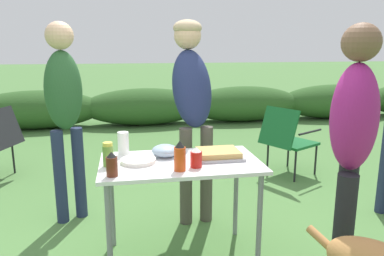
% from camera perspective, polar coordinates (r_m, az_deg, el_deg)
% --- Properties ---
extents(shrub_hedge, '(14.40, 0.90, 0.71)m').
position_cam_1_polar(shrub_hedge, '(7.35, -7.22, 3.27)').
color(shrub_hedge, '#2D5623').
rests_on(shrub_hedge, ground).
extents(folding_table, '(1.10, 0.64, 0.74)m').
position_cam_1_polar(folding_table, '(2.62, -1.77, -6.69)').
color(folding_table, white).
rests_on(folding_table, ground).
extents(food_tray, '(0.33, 0.28, 0.06)m').
position_cam_1_polar(food_tray, '(2.68, 4.02, -3.97)').
color(food_tray, '#9E9EA3').
rests_on(food_tray, folding_table).
extents(plate_stack, '(0.24, 0.24, 0.03)m').
position_cam_1_polar(plate_stack, '(2.59, -8.19, -4.95)').
color(plate_stack, white).
rests_on(plate_stack, folding_table).
extents(mixing_bowl, '(0.19, 0.19, 0.09)m').
position_cam_1_polar(mixing_bowl, '(2.70, -4.12, -3.46)').
color(mixing_bowl, '#99B2CC').
rests_on(mixing_bowl, folding_table).
extents(paper_cup_stack, '(0.08, 0.08, 0.17)m').
position_cam_1_polar(paper_cup_stack, '(2.78, -10.42, -2.32)').
color(paper_cup_stack, white).
rests_on(paper_cup_stack, folding_table).
extents(hot_sauce_bottle, '(0.07, 0.07, 0.20)m').
position_cam_1_polar(hot_sauce_bottle, '(2.39, -1.87, -4.35)').
color(hot_sauce_bottle, '#CC4214').
rests_on(hot_sauce_bottle, folding_table).
extents(bbq_sauce_bottle, '(0.07, 0.07, 0.16)m').
position_cam_1_polar(bbq_sauce_bottle, '(2.34, -12.12, -5.47)').
color(bbq_sauce_bottle, '#562314').
rests_on(bbq_sauce_bottle, folding_table).
extents(ketchup_bottle, '(0.08, 0.08, 0.14)m').
position_cam_1_polar(ketchup_bottle, '(2.46, 0.64, -4.54)').
color(ketchup_bottle, red).
rests_on(ketchup_bottle, folding_table).
extents(relish_jar, '(0.07, 0.07, 0.16)m').
position_cam_1_polar(relish_jar, '(2.54, -12.66, -3.97)').
color(relish_jar, olive).
rests_on(relish_jar, folding_table).
extents(standing_person_in_olive_jacket, '(0.39, 0.52, 1.74)m').
position_cam_1_polar(standing_person_in_olive_jacket, '(3.21, -0.03, 5.28)').
color(standing_person_in_olive_jacket, '#4C473D').
rests_on(standing_person_in_olive_jacket, ground).
extents(standing_person_in_red_jacket, '(0.44, 0.47, 1.65)m').
position_cam_1_polar(standing_person_in_red_jacket, '(2.42, 23.22, -1.31)').
color(standing_person_in_red_jacket, black).
rests_on(standing_person_in_red_jacket, ground).
extents(standing_person_in_gray_fleece, '(0.39, 0.36, 1.72)m').
position_cam_1_polar(standing_person_in_gray_fleece, '(3.32, -18.88, 3.79)').
color(standing_person_in_gray_fleece, '#232D4C').
rests_on(standing_person_in_gray_fleece, ground).
extents(camp_chair_green_behind_table, '(0.74, 0.69, 0.83)m').
position_cam_1_polar(camp_chair_green_behind_table, '(4.51, 14.29, -1.42)').
color(camp_chair_green_behind_table, '#19602D').
rests_on(camp_chair_green_behind_table, ground).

